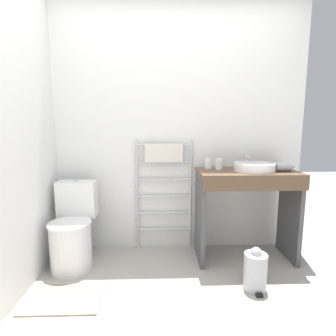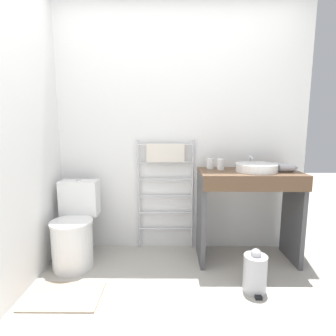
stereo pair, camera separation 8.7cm
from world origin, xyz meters
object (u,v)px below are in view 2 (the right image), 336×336
trash_bin (255,272)px  hair_dryer (286,167)px  toilet (75,231)px  sink_basin (256,167)px  cup_near_wall (210,163)px  cup_near_edge (221,164)px  towel_radiator (166,173)px

trash_bin → hair_dryer: bearing=50.3°
toilet → sink_basin: bearing=2.1°
cup_near_wall → cup_near_edge: size_ratio=1.00×
sink_basin → hair_dryer: hair_dryer is taller
towel_radiator → cup_near_edge: (0.53, -0.14, 0.11)m
cup_near_edge → trash_bin: size_ratio=0.29×
towel_radiator → cup_near_wall: (0.44, -0.09, 0.11)m
towel_radiator → cup_near_wall: size_ratio=11.12×
sink_basin → cup_near_edge: (-0.31, 0.11, 0.01)m
cup_near_wall → cup_near_edge: same height
sink_basin → hair_dryer: bearing=0.6°
toilet → hair_dryer: size_ratio=4.20×
hair_dryer → trash_bin: size_ratio=0.53×
sink_basin → cup_near_edge: bearing=159.6°
towel_radiator → cup_near_edge: bearing=-15.0°
cup_near_wall → trash_bin: 1.04m
towel_radiator → sink_basin: (0.84, -0.26, 0.10)m
towel_radiator → sink_basin: bearing=-17.0°
hair_dryer → trash_bin: 0.98m
toilet → hair_dryer: (1.95, 0.07, 0.59)m
toilet → cup_near_wall: size_ratio=7.50×
towel_radiator → sink_basin: towel_radiator is taller
trash_bin → cup_near_wall: bearing=112.8°
towel_radiator → trash_bin: 1.21m
sink_basin → hair_dryer: 0.27m
toilet → towel_radiator: towel_radiator is taller
sink_basin → cup_near_wall: cup_near_wall is taller
cup_near_edge → hair_dryer: bearing=-10.9°
sink_basin → cup_near_edge: cup_near_edge is taller
toilet → towel_radiator: bearing=20.7°
sink_basin → cup_near_wall: size_ratio=3.61×
cup_near_wall → trash_bin: cup_near_wall is taller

